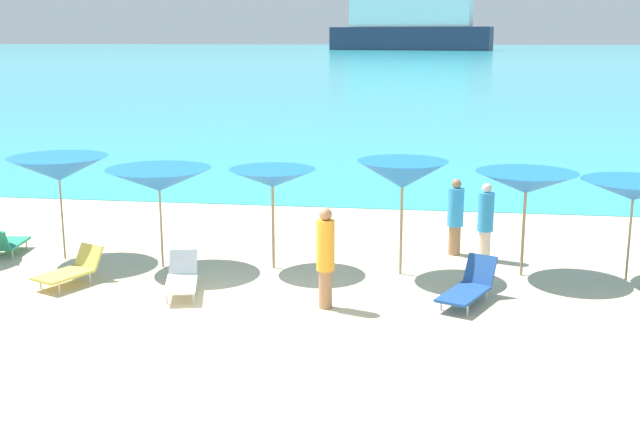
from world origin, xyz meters
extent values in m
cube|color=beige|center=(0.00, 10.00, -0.15)|extent=(50.00, 100.00, 0.30)
cube|color=#2DADBC|center=(0.00, 229.39, 0.01)|extent=(650.00, 440.00, 0.02)
cylinder|color=#9E7F59|center=(-4.64, 3.42, 1.05)|extent=(0.04, 0.04, 2.11)
cone|color=blue|center=(-4.64, 3.42, 1.98)|extent=(2.27, 2.27, 0.51)
sphere|color=#9E7F59|center=(-4.64, 3.42, 2.14)|extent=(0.07, 0.07, 0.07)
cylinder|color=#9E7F59|center=(-2.32, 3.13, 0.98)|extent=(0.04, 0.04, 1.97)
cone|color=blue|center=(-2.32, 3.13, 1.85)|extent=(2.31, 2.31, 0.47)
sphere|color=#9E7F59|center=(-2.32, 3.13, 2.00)|extent=(0.07, 0.07, 0.07)
cylinder|color=#9E7F59|center=(-0.01, 3.40, 1.00)|extent=(0.06, 0.06, 1.99)
cone|color=blue|center=(-0.01, 3.40, 1.90)|extent=(1.92, 1.92, 0.37)
sphere|color=#9E7F59|center=(-0.01, 3.40, 2.02)|extent=(0.07, 0.07, 0.07)
cylinder|color=#9E7F59|center=(2.63, 3.34, 1.09)|extent=(0.06, 0.06, 2.19)
cone|color=blue|center=(2.63, 3.34, 2.05)|extent=(1.80, 1.80, 0.55)
sphere|color=#9E7F59|center=(2.63, 3.34, 2.22)|extent=(0.07, 0.07, 0.07)
cylinder|color=#9E7F59|center=(5.05, 3.61, 1.00)|extent=(0.06, 0.06, 2.01)
cone|color=blue|center=(5.05, 3.61, 1.90)|extent=(2.05, 2.05, 0.42)
sphere|color=#9E7F59|center=(5.05, 3.61, 2.04)|extent=(0.07, 0.07, 0.07)
cylinder|color=#9E7F59|center=(7.07, 3.59, 0.95)|extent=(0.05, 0.05, 1.91)
cone|color=blue|center=(7.07, 3.59, 1.81)|extent=(2.01, 2.01, 0.39)
sphere|color=#9E7F59|center=(7.07, 3.59, 1.94)|extent=(0.07, 0.07, 0.07)
cube|color=#1E478C|center=(3.83, 1.53, 0.23)|extent=(1.05, 1.39, 0.05)
cube|color=#1E478C|center=(4.15, 2.23, 0.49)|extent=(0.64, 0.52, 0.53)
cylinder|color=silver|center=(3.44, 1.26, 0.10)|extent=(0.04, 0.04, 0.21)
cylinder|color=silver|center=(3.89, 1.06, 0.10)|extent=(0.04, 0.04, 0.21)
cylinder|color=silver|center=(3.80, 2.07, 0.10)|extent=(0.04, 0.04, 0.21)
cylinder|color=silver|center=(4.25, 1.86, 0.10)|extent=(0.04, 0.04, 0.21)
cube|color=white|center=(-1.32, 1.30, 0.25)|extent=(0.84, 1.27, 0.05)
cube|color=white|center=(-1.52, 2.07, 0.43)|extent=(0.63, 0.58, 0.40)
cylinder|color=silver|center=(-1.46, 0.89, 0.11)|extent=(0.04, 0.04, 0.23)
cylinder|color=silver|center=(-1.00, 1.01, 0.11)|extent=(0.04, 0.04, 0.23)
cylinder|color=silver|center=(-1.66, 1.68, 0.11)|extent=(0.04, 0.04, 0.23)
cylinder|color=silver|center=(-1.20, 1.80, 0.11)|extent=(0.04, 0.04, 0.23)
cube|color=#268C66|center=(-6.04, 3.65, 0.22)|extent=(0.67, 1.18, 0.05)
cylinder|color=silver|center=(-5.86, 4.02, 0.10)|extent=(0.04, 0.04, 0.20)
cylinder|color=silver|center=(-6.31, 3.97, 0.10)|extent=(0.04, 0.04, 0.20)
cylinder|color=silver|center=(-5.76, 3.24, 0.10)|extent=(0.04, 0.04, 0.20)
cube|color=#D8BF4C|center=(-3.75, 1.55, 0.24)|extent=(1.02, 1.22, 0.05)
cube|color=#D8BF4C|center=(-3.48, 2.13, 0.46)|extent=(0.67, 0.51, 0.45)
cylinder|color=silver|center=(-4.13, 1.37, 0.11)|extent=(0.04, 0.04, 0.22)
cylinder|color=silver|center=(-3.64, 1.14, 0.11)|extent=(0.04, 0.04, 0.22)
cylinder|color=silver|center=(-3.83, 2.04, 0.11)|extent=(0.04, 0.04, 0.22)
cylinder|color=silver|center=(-3.33, 1.81, 0.11)|extent=(0.04, 0.04, 0.22)
cylinder|color=beige|center=(4.36, 4.63, 0.32)|extent=(0.26, 0.26, 0.65)
cylinder|color=#3399D8|center=(4.36, 4.63, 1.07)|extent=(0.34, 0.34, 0.84)
sphere|color=beige|center=(4.36, 4.63, 1.58)|extent=(0.21, 0.21, 0.21)
cylinder|color=#A3704C|center=(1.40, 1.10, 0.35)|extent=(0.24, 0.24, 0.70)
cylinder|color=orange|center=(1.40, 1.10, 1.15)|extent=(0.32, 0.32, 0.91)
sphere|color=#A3704C|center=(1.40, 1.10, 1.70)|extent=(0.23, 0.23, 0.23)
cylinder|color=#A3704C|center=(3.74, 4.99, 0.32)|extent=(0.27, 0.27, 0.65)
cylinder|color=#3399D8|center=(3.74, 4.99, 1.07)|extent=(0.35, 0.35, 0.84)
sphere|color=#A3704C|center=(3.74, 4.99, 1.59)|extent=(0.21, 0.21, 0.21)
cube|color=#262D47|center=(-6.43, 265.00, 3.90)|extent=(56.08, 20.70, 7.77)
cube|color=white|center=(-6.43, 265.00, 12.73)|extent=(42.19, 16.07, 9.88)
camera|label=1|loc=(3.23, -12.04, 4.72)|focal=44.14mm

